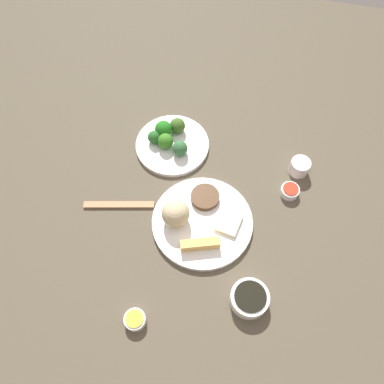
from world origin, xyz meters
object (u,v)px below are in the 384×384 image
(sauce_ramekin_hot_mustard, at_px, (135,320))
(sauce_ramekin_sweet_and_sour, at_px, (290,191))
(broccoli_plate, at_px, (172,145))
(chopsticks_pair, at_px, (119,206))
(main_plate, at_px, (202,223))
(soy_sauce_bowl, at_px, (249,299))
(teacup, at_px, (299,167))

(sauce_ramekin_hot_mustard, relative_size, sauce_ramekin_sweet_and_sour, 1.00)
(broccoli_plate, bearing_deg, sauce_ramekin_hot_mustard, -175.20)
(chopsticks_pair, bearing_deg, broccoli_plate, -21.95)
(main_plate, relative_size, chopsticks_pair, 1.39)
(sauce_ramekin_hot_mustard, distance_m, chopsticks_pair, 0.33)
(broccoli_plate, height_order, soy_sauce_bowl, soy_sauce_bowl)
(sauce_ramekin_sweet_and_sour, height_order, chopsticks_pair, sauce_ramekin_sweet_and_sour)
(soy_sauce_bowl, distance_m, sauce_ramekin_sweet_and_sour, 0.35)
(broccoli_plate, distance_m, chopsticks_pair, 0.27)
(main_plate, xyz_separation_m, broccoli_plate, (0.24, 0.15, -0.00))
(teacup, bearing_deg, main_plate, 134.28)
(main_plate, relative_size, soy_sauce_bowl, 2.88)
(chopsticks_pair, bearing_deg, teacup, -63.94)
(sauce_ramekin_sweet_and_sour, relative_size, teacup, 0.92)
(main_plate, xyz_separation_m, chopsticks_pair, (-0.00, 0.25, -0.00))
(soy_sauce_bowl, height_order, sauce_ramekin_hot_mustard, soy_sauce_bowl)
(soy_sauce_bowl, bearing_deg, broccoli_plate, 36.32)
(soy_sauce_bowl, bearing_deg, sauce_ramekin_sweet_and_sour, -10.99)
(sauce_ramekin_hot_mustard, relative_size, teacup, 0.92)
(teacup, bearing_deg, sauce_ramekin_hot_mustard, 146.91)
(main_plate, distance_m, chopsticks_pair, 0.25)
(broccoli_plate, distance_m, sauce_ramekin_sweet_and_sour, 0.39)
(broccoli_plate, xyz_separation_m, sauce_ramekin_hot_mustard, (-0.55, -0.05, 0.01))
(broccoli_plate, height_order, teacup, teacup)
(teacup, distance_m, chopsticks_pair, 0.56)
(sauce_ramekin_sweet_and_sour, xyz_separation_m, teacup, (0.08, -0.02, 0.01))
(chopsticks_pair, bearing_deg, sauce_ramekin_sweet_and_sour, -71.70)
(main_plate, distance_m, sauce_ramekin_sweet_and_sour, 0.28)
(broccoli_plate, height_order, sauce_ramekin_hot_mustard, sauce_ramekin_hot_mustard)
(sauce_ramekin_hot_mustard, bearing_deg, teacup, -33.09)
(broccoli_plate, relative_size, chopsticks_pair, 1.12)
(main_plate, height_order, teacup, teacup)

